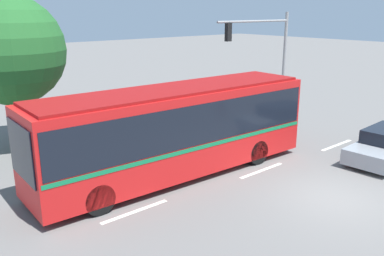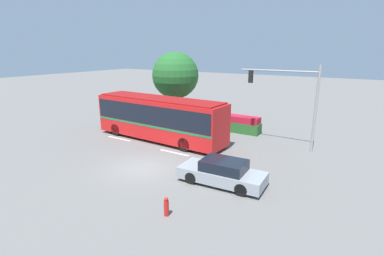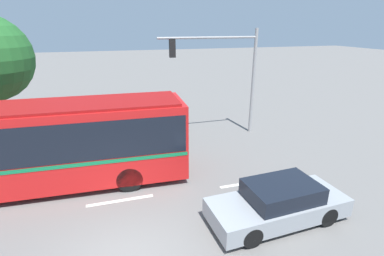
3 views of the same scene
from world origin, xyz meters
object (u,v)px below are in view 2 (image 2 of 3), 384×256
Objects in this scene: traffic_light_pole at (294,94)px; street_tree_left at (175,75)px; fire_hydrant at (166,207)px; sedan_foreground at (222,173)px; city_bus at (159,116)px.

street_tree_left is at bearing -16.51° from traffic_light_pole.
sedan_foreground is at bearing 80.84° from fire_hydrant.
city_bus is 13.05× the size of fire_hydrant.
sedan_foreground is 5.40× the size of fire_hydrant.
traffic_light_pole reaches higher than city_bus.
street_tree_left is at bearing -61.96° from city_bus.
city_bus reaches higher than sedan_foreground.
city_bus is 2.41× the size of sedan_foreground.
sedan_foreground is 0.78× the size of traffic_light_pole.
fire_hydrant is (10.46, -15.62, -3.97)m from street_tree_left.
fire_hydrant is (7.03, -8.49, -1.50)m from city_bus.
traffic_light_pole is at bearing -104.30° from sedan_foreground.
sedan_foreground is at bearing 152.25° from city_bus.
fire_hydrant is at bearing 77.68° from sedan_foreground.
street_tree_left is at bearing -49.33° from sedan_foreground.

